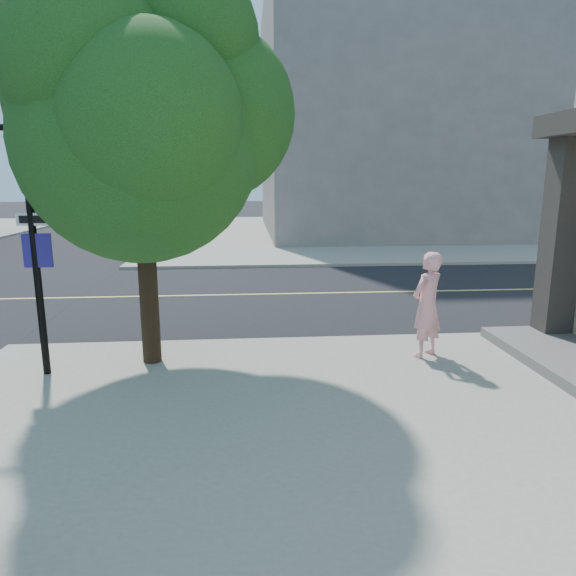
{
  "coord_description": "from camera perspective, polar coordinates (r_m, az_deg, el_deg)",
  "views": [
    {
      "loc": [
        3.63,
        -9.83,
        3.25
      ],
      "look_at": [
        4.4,
        -0.72,
        1.3
      ],
      "focal_mm": 31.76,
      "sensor_mm": 36.0,
      "label": 1
    }
  ],
  "objects": [
    {
      "name": "man_on_phone",
      "position": [
        9.38,
        15.29,
        -1.83
      ],
      "size": [
        0.83,
        0.78,
        1.9
      ],
      "primitive_type": "imported",
      "rotation": [
        0.0,
        0.0,
        3.77
      ],
      "color": "#FBA4AA",
      "rests_on": "sidewalk_se"
    },
    {
      "name": "sidewalk_ne",
      "position": [
        33.0,
        12.71,
        6.21
      ],
      "size": [
        29.0,
        25.0,
        0.12
      ],
      "primitive_type": "cube",
      "color": "gray",
      "rests_on": "ground"
    },
    {
      "name": "street_tree",
      "position": [
        8.88,
        -15.69,
        18.32
      ],
      "size": [
        4.86,
        4.42,
        6.46
      ],
      "rotation": [
        0.0,
        0.0,
        0.14
      ],
      "color": "black",
      "rests_on": "sidewalk_se"
    },
    {
      "name": "road_ew",
      "position": [
        15.14,
        -18.55,
        -0.96
      ],
      "size": [
        140.0,
        9.0,
        0.01
      ],
      "primitive_type": "cube",
      "color": "black",
      "rests_on": "ground"
    },
    {
      "name": "filler_ne",
      "position": [
        33.7,
        13.88,
        18.31
      ],
      "size": [
        18.0,
        16.0,
        14.0
      ],
      "primitive_type": "cube",
      "color": "slate",
      "rests_on": "sidewalk_ne"
    },
    {
      "name": "ground",
      "position": [
        10.98,
        -24.02,
        -6.26
      ],
      "size": [
        140.0,
        140.0,
        0.0
      ],
      "primitive_type": "plane",
      "color": "black",
      "rests_on": "ground"
    }
  ]
}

